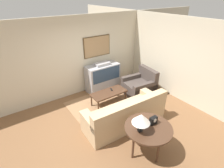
% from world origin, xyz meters
% --- Properties ---
extents(ground_plane, '(12.00, 12.00, 0.00)m').
position_xyz_m(ground_plane, '(0.00, 0.00, 0.00)').
color(ground_plane, brown).
extents(wall_back, '(12.00, 0.10, 2.70)m').
position_xyz_m(wall_back, '(0.01, 2.13, 1.35)').
color(wall_back, beige).
rests_on(wall_back, ground_plane).
extents(wall_right, '(0.06, 12.00, 2.70)m').
position_xyz_m(wall_right, '(2.63, 0.00, 1.35)').
color(wall_right, beige).
rests_on(wall_right, ground_plane).
extents(area_rug, '(2.56, 1.86, 0.01)m').
position_xyz_m(area_rug, '(0.46, 0.81, 0.01)').
color(area_rug, '#99704C').
rests_on(area_rug, ground_plane).
extents(tv, '(1.23, 0.55, 1.09)m').
position_xyz_m(tv, '(0.79, 1.76, 0.52)').
color(tv, '#9E9EA3').
rests_on(tv, ground_plane).
extents(couch, '(2.32, 0.94, 0.90)m').
position_xyz_m(couch, '(0.23, -0.28, 0.32)').
color(couch, tan).
rests_on(couch, ground_plane).
extents(armchair, '(1.08, 1.02, 0.91)m').
position_xyz_m(armchair, '(1.73, 0.76, 0.30)').
color(armchair, '#473D38').
rests_on(armchair, ground_plane).
extents(coffee_table, '(1.17, 0.53, 0.45)m').
position_xyz_m(coffee_table, '(0.43, 0.83, 0.40)').
color(coffee_table, '#472D1E').
rests_on(coffee_table, ground_plane).
extents(console_table, '(1.03, 1.03, 0.75)m').
position_xyz_m(console_table, '(0.02, -1.30, 0.68)').
color(console_table, '#472D1E').
rests_on(console_table, ground_plane).
extents(table_lamp, '(0.38, 0.38, 0.43)m').
position_xyz_m(table_lamp, '(-0.21, -1.27, 1.07)').
color(table_lamp, black).
rests_on(table_lamp, console_table).
extents(mantel_clock, '(0.18, 0.10, 0.18)m').
position_xyz_m(mantel_clock, '(0.18, -1.27, 0.84)').
color(mantel_clock, black).
rests_on(mantel_clock, console_table).
extents(remote, '(0.10, 0.17, 0.02)m').
position_xyz_m(remote, '(0.59, 0.91, 0.46)').
color(remote, black).
rests_on(remote, coffee_table).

